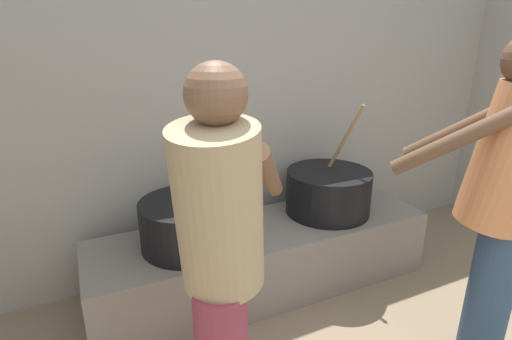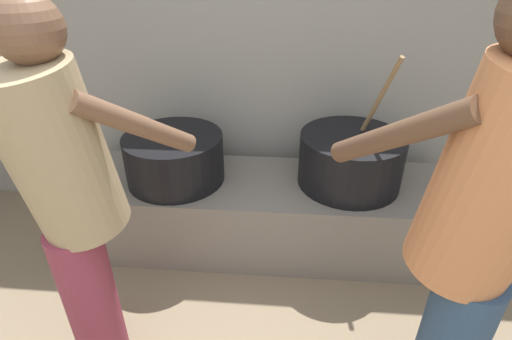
% 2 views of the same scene
% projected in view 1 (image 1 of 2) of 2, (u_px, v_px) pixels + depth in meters
% --- Properties ---
extents(block_enclosure_rear, '(4.84, 0.20, 2.02)m').
position_uv_depth(block_enclosure_rear, '(240.00, 122.00, 2.79)').
color(block_enclosure_rear, '#9E998E').
rests_on(block_enclosure_rear, ground_plane).
extents(hearth_ledge, '(2.18, 0.60, 0.44)m').
position_uv_depth(hearth_ledge, '(265.00, 257.00, 2.58)').
color(hearth_ledge, slate).
rests_on(hearth_ledge, ground_plane).
extents(cooking_pot_main, '(0.57, 0.57, 0.75)m').
position_uv_depth(cooking_pot_main, '(328.00, 191.00, 2.68)').
color(cooking_pot_main, black).
rests_on(cooking_pot_main, hearth_ledge).
extents(cooking_pot_secondary, '(0.55, 0.55, 0.27)m').
position_uv_depth(cooking_pot_secondary, '(189.00, 223.00, 2.25)').
color(cooking_pot_secondary, black).
rests_on(cooking_pot_secondary, hearth_ledge).
extents(cook_in_tan_shirt, '(0.63, 0.71, 1.53)m').
position_uv_depth(cook_in_tan_shirt, '(221.00, 253.00, 1.39)').
color(cook_in_tan_shirt, '#8C3347').
rests_on(cook_in_tan_shirt, ground_plane).
extents(cook_in_orange_shirt, '(0.64, 0.73, 1.61)m').
position_uv_depth(cook_in_orange_shirt, '(503.00, 195.00, 1.75)').
color(cook_in_orange_shirt, navy).
rests_on(cook_in_orange_shirt, ground_plane).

